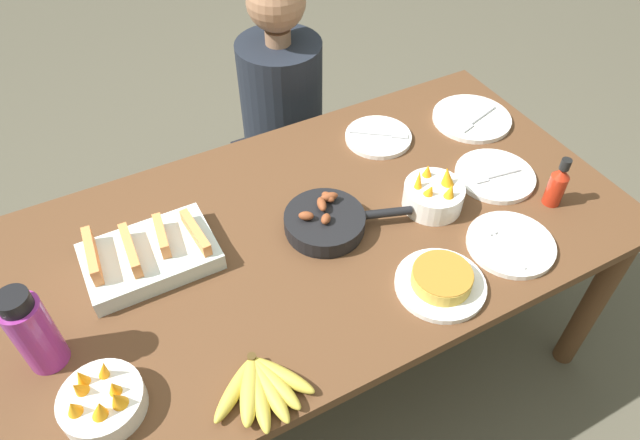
% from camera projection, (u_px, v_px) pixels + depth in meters
% --- Properties ---
extents(ground_plane, '(14.00, 14.00, 0.00)m').
position_uv_depth(ground_plane, '(320.00, 360.00, 2.07)').
color(ground_plane, '#565142').
extents(dining_table, '(1.71, 0.92, 0.71)m').
position_uv_depth(dining_table, '(320.00, 248.00, 1.62)').
color(dining_table, brown).
rests_on(dining_table, ground_plane).
extents(banana_bunch, '(0.24, 0.19, 0.04)m').
position_uv_depth(banana_bunch, '(261.00, 386.00, 1.21)').
color(banana_bunch, gold).
rests_on(banana_bunch, dining_table).
extents(melon_tray, '(0.33, 0.22, 0.10)m').
position_uv_depth(melon_tray, '(149.00, 255.00, 1.45)').
color(melon_tray, silver).
rests_on(melon_tray, dining_table).
extents(skillet, '(0.34, 0.22, 0.08)m').
position_uv_depth(skillet, '(326.00, 221.00, 1.54)').
color(skillet, black).
rests_on(skillet, dining_table).
extents(frittata_plate_center, '(0.23, 0.23, 0.06)m').
position_uv_depth(frittata_plate_center, '(441.00, 281.00, 1.40)').
color(frittata_plate_center, white).
rests_on(frittata_plate_center, dining_table).
extents(empty_plate_near_front, '(0.21, 0.21, 0.02)m').
position_uv_depth(empty_plate_near_front, '(378.00, 137.00, 1.83)').
color(empty_plate_near_front, white).
rests_on(empty_plate_near_front, dining_table).
extents(empty_plate_far_left, '(0.24, 0.24, 0.02)m').
position_uv_depth(empty_plate_far_left, '(495.00, 176.00, 1.70)').
color(empty_plate_far_left, white).
rests_on(empty_plate_far_left, dining_table).
extents(empty_plate_far_right, '(0.23, 0.23, 0.02)m').
position_uv_depth(empty_plate_far_right, '(511.00, 244.00, 1.51)').
color(empty_plate_far_right, white).
rests_on(empty_plate_far_right, dining_table).
extents(empty_plate_mid_edge, '(0.26, 0.26, 0.02)m').
position_uv_depth(empty_plate_mid_edge, '(472.00, 118.00, 1.89)').
color(empty_plate_mid_edge, white).
rests_on(empty_plate_mid_edge, dining_table).
extents(fruit_bowl_mango, '(0.18, 0.18, 0.11)m').
position_uv_depth(fruit_bowl_mango, '(102.00, 401.00, 1.17)').
color(fruit_bowl_mango, white).
rests_on(fruit_bowl_mango, dining_table).
extents(fruit_bowl_citrus, '(0.17, 0.17, 0.12)m').
position_uv_depth(fruit_bowl_citrus, '(434.00, 195.00, 1.59)').
color(fruit_bowl_citrus, white).
rests_on(fruit_bowl_citrus, dining_table).
extents(water_bottle, '(0.09, 0.09, 0.23)m').
position_uv_depth(water_bottle, '(33.00, 331.00, 1.20)').
color(water_bottle, '#992D89').
rests_on(water_bottle, dining_table).
extents(hot_sauce_bottle, '(0.05, 0.05, 0.16)m').
position_uv_depth(hot_sauce_bottle, '(557.00, 184.00, 1.58)').
color(hot_sauce_bottle, '#B72814').
rests_on(hot_sauce_bottle, dining_table).
extents(person_figure, '(0.34, 0.34, 1.10)m').
position_uv_depth(person_figure, '(284.00, 135.00, 2.25)').
color(person_figure, black).
rests_on(person_figure, ground_plane).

